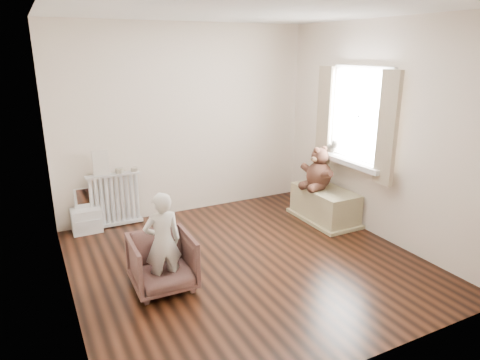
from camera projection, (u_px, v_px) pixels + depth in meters
name	position (u px, v px, depth m)	size (l,w,h in m)	color
floor	(246.00, 261.00, 4.74)	(3.60, 3.60, 0.01)	black
ceiling	(248.00, 10.00, 3.97)	(3.60, 3.60, 0.01)	white
back_wall	(186.00, 121.00, 5.89)	(3.60, 0.02, 2.60)	white
front_wall	(374.00, 200.00, 2.82)	(3.60, 0.02, 2.60)	white
left_wall	(57.00, 168.00, 3.57)	(0.02, 3.60, 2.60)	white
right_wall	(379.00, 132.00, 5.13)	(0.02, 3.60, 2.60)	white
window	(360.00, 116.00, 5.33)	(0.03, 0.90, 1.10)	white
window_sill	(351.00, 162.00, 5.46)	(0.22, 1.10, 0.06)	silver
curtain_left	(387.00, 129.00, 4.81)	(0.06, 0.26, 1.30)	tan
curtain_right	(325.00, 116.00, 5.78)	(0.06, 0.26, 1.30)	tan
radiator	(115.00, 198.00, 5.59)	(0.68, 0.13, 0.72)	silver
paper_doll	(101.00, 163.00, 5.39)	(0.20, 0.02, 0.33)	beige
tin_a	(119.00, 171.00, 5.52)	(0.10, 0.10, 0.06)	#A59E8C
tin_b	(134.00, 169.00, 5.61)	(0.09, 0.09, 0.05)	#A59E8C
toy_vanity	(86.00, 211.00, 5.43)	(0.36, 0.26, 0.57)	silver
armchair	(162.00, 262.00, 4.14)	(0.58, 0.60, 0.54)	brown
child	(163.00, 242.00, 4.03)	(0.36, 0.24, 0.98)	silver
toy_bench	(325.00, 206.00, 5.84)	(0.50, 0.94, 0.44)	#BBB387
teddy_bear	(319.00, 172.00, 5.76)	(0.46, 0.36, 0.56)	#371D15
plush_cat	(331.00, 146.00, 5.76)	(0.14, 0.23, 0.19)	#6B675B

